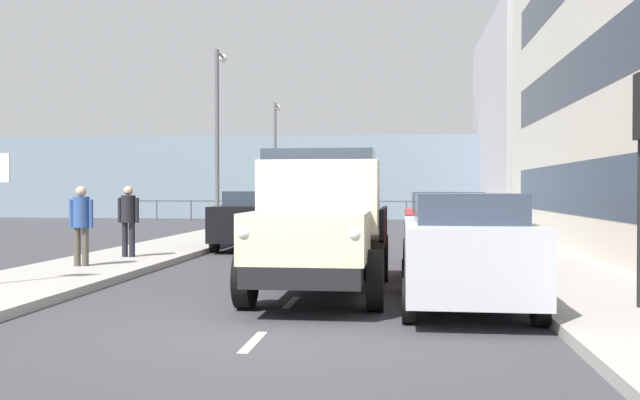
# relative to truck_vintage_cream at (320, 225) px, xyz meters

# --- Properties ---
(ground_plane) EXTENTS (80.00, 80.00, 0.00)m
(ground_plane) POSITION_rel_truck_vintage_cream_xyz_m (0.37, -7.76, -1.18)
(ground_plane) COLOR #38383D
(sidewalk_left) EXTENTS (2.67, 37.14, 0.15)m
(sidewalk_left) POSITION_rel_truck_vintage_cream_xyz_m (-4.57, -7.76, -1.10)
(sidewalk_left) COLOR #9E9993
(sidewalk_left) RESTS_ON ground_plane
(sidewalk_right) EXTENTS (2.67, 37.14, 0.15)m
(sidewalk_right) POSITION_rel_truck_vintage_cream_xyz_m (5.31, -7.76, -1.10)
(sidewalk_right) COLOR #9E9993
(sidewalk_right) RESTS_ON ground_plane
(road_centreline_markings) EXTENTS (0.12, 33.80, 0.01)m
(road_centreline_markings) POSITION_rel_truck_vintage_cream_xyz_m (0.37, -7.59, -1.17)
(road_centreline_markings) COLOR silver
(road_centreline_markings) RESTS_ON ground_plane
(building_far_block) EXTENTS (6.49, 13.94, 10.58)m
(building_far_block) POSITION_rel_truck_vintage_cream_xyz_m (-9.14, -26.08, 4.11)
(building_far_block) COLOR #B7B2B7
(building_far_block) RESTS_ON ground_plane
(sea_horizon) EXTENTS (80.00, 0.80, 5.00)m
(sea_horizon) POSITION_rel_truck_vintage_cream_xyz_m (0.37, -29.33, 1.32)
(sea_horizon) COLOR gray
(sea_horizon) RESTS_ON ground_plane
(seawall_railing) EXTENTS (28.08, 0.08, 1.20)m
(seawall_railing) POSITION_rel_truck_vintage_cream_xyz_m (0.37, -25.73, -0.26)
(seawall_railing) COLOR #4C5156
(seawall_railing) RESTS_ON ground_plane
(truck_vintage_cream) EXTENTS (2.17, 5.64, 2.43)m
(truck_vintage_cream) POSITION_rel_truck_vintage_cream_xyz_m (0.00, 0.00, 0.00)
(truck_vintage_cream) COLOR black
(truck_vintage_cream) RESTS_ON ground_plane
(car_silver_kerbside_near) EXTENTS (1.87, 3.95, 1.72)m
(car_silver_kerbside_near) POSITION_rel_truck_vintage_cream_xyz_m (-2.28, 0.96, -0.28)
(car_silver_kerbside_near) COLOR #B7BABF
(car_silver_kerbside_near) RESTS_ON ground_plane
(car_red_kerbside_1) EXTENTS (1.80, 4.21, 1.72)m
(car_red_kerbside_1) POSITION_rel_truck_vintage_cream_xyz_m (-2.28, -3.79, -0.28)
(car_red_kerbside_1) COLOR #B21E1E
(car_red_kerbside_1) RESTS_ON ground_plane
(car_black_oppositeside_0) EXTENTS (1.88, 4.13, 1.72)m
(car_black_oppositeside_0) POSITION_rel_truck_vintage_cream_xyz_m (3.02, -8.71, -0.28)
(car_black_oppositeside_0) COLOR black
(car_black_oppositeside_0) RESTS_ON ground_plane
(car_grey_oppositeside_1) EXTENTS (1.88, 4.55, 1.72)m
(car_grey_oppositeside_1) POSITION_rel_truck_vintage_cream_xyz_m (3.02, -14.18, -0.28)
(car_grey_oppositeside_1) COLOR slate
(car_grey_oppositeside_1) RESTS_ON ground_plane
(car_maroon_oppositeside_2) EXTENTS (1.85, 4.11, 1.72)m
(car_maroon_oppositeside_2) POSITION_rel_truck_vintage_cream_xyz_m (3.02, -20.11, -0.28)
(car_maroon_oppositeside_2) COLOR maroon
(car_maroon_oppositeside_2) RESTS_ON ground_plane
(pedestrian_in_dark_coat) EXTENTS (0.53, 0.34, 1.69)m
(pedestrian_in_dark_coat) POSITION_rel_truck_vintage_cream_xyz_m (5.40, -2.48, -0.03)
(pedestrian_in_dark_coat) COLOR #4C473D
(pedestrian_in_dark_coat) RESTS_ON sidewalk_right
(pedestrian_by_lamp) EXTENTS (0.53, 0.34, 1.71)m
(pedestrian_by_lamp) POSITION_rel_truck_vintage_cream_xyz_m (5.19, -4.48, -0.02)
(pedestrian_by_lamp) COLOR black
(pedestrian_by_lamp) RESTS_ON sidewalk_right
(lamp_post_promenade) EXTENTS (0.32, 1.14, 6.72)m
(lamp_post_promenade) POSITION_rel_truck_vintage_cream_xyz_m (5.32, -13.06, 2.95)
(lamp_post_promenade) COLOR #59595B
(lamp_post_promenade) RESTS_ON sidewalk_right
(lamp_post_far) EXTENTS (0.32, 1.14, 6.28)m
(lamp_post_far) POSITION_rel_truck_vintage_cream_xyz_m (5.40, -24.94, 2.73)
(lamp_post_far) COLOR #59595B
(lamp_post_far) RESTS_ON sidewalk_right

